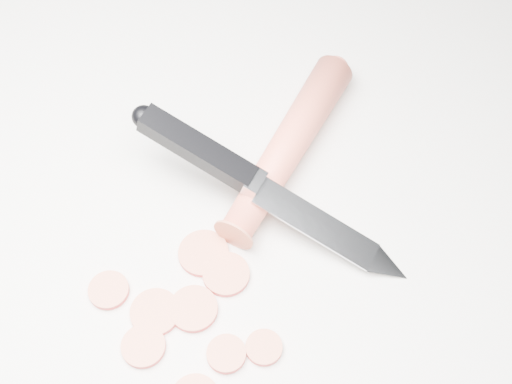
# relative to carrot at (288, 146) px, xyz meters

# --- Properties ---
(ground) EXTENTS (2.40, 2.40, 0.00)m
(ground) POSITION_rel_carrot_xyz_m (-0.06, -0.10, -0.02)
(ground) COLOR silver
(ground) RESTS_ON ground
(carrot) EXTENTS (0.09, 0.20, 0.03)m
(carrot) POSITION_rel_carrot_xyz_m (0.00, 0.00, 0.00)
(carrot) COLOR #E2533D
(carrot) RESTS_ON ground
(carrot_slice_0) EXTENTS (0.04, 0.04, 0.01)m
(carrot_slice_0) POSITION_rel_carrot_xyz_m (-0.05, -0.11, -0.02)
(carrot_slice_0) COLOR #C66041
(carrot_slice_0) RESTS_ON ground
(carrot_slice_1) EXTENTS (0.03, 0.03, 0.01)m
(carrot_slice_1) POSITION_rel_carrot_xyz_m (-0.02, -0.19, -0.01)
(carrot_slice_1) COLOR #C66041
(carrot_slice_1) RESTS_ON ground
(carrot_slice_2) EXTENTS (0.04, 0.04, 0.01)m
(carrot_slice_2) POSITION_rel_carrot_xyz_m (-0.08, -0.16, -0.02)
(carrot_slice_2) COLOR #C66041
(carrot_slice_2) RESTS_ON ground
(carrot_slice_3) EXTENTS (0.04, 0.04, 0.01)m
(carrot_slice_3) POSITION_rel_carrot_xyz_m (-0.05, -0.15, -0.01)
(carrot_slice_3) COLOR #C66041
(carrot_slice_3) RESTS_ON ground
(carrot_slice_4) EXTENTS (0.04, 0.04, 0.01)m
(carrot_slice_4) POSITION_rel_carrot_xyz_m (-0.03, -0.12, -0.02)
(carrot_slice_4) COLOR #C66041
(carrot_slice_4) RESTS_ON ground
(carrot_slice_5) EXTENTS (0.03, 0.03, 0.01)m
(carrot_slice_5) POSITION_rel_carrot_xyz_m (-0.12, -0.15, -0.02)
(carrot_slice_5) COLOR #C66041
(carrot_slice_5) RESTS_ON ground
(carrot_slice_6) EXTENTS (0.03, 0.03, 0.01)m
(carrot_slice_6) POSITION_rel_carrot_xyz_m (0.01, -0.18, -0.02)
(carrot_slice_6) COLOR #C66041
(carrot_slice_6) RESTS_ON ground
(carrot_slice_7) EXTENTS (0.03, 0.03, 0.01)m
(carrot_slice_7) POSITION_rel_carrot_xyz_m (-0.08, -0.19, -0.02)
(carrot_slice_7) COLOR #C66041
(carrot_slice_7) RESTS_ON ground
(kitchen_knife) EXTENTS (0.25, 0.11, 0.07)m
(kitchen_knife) POSITION_rel_carrot_xyz_m (-0.01, -0.06, 0.02)
(kitchen_knife) COLOR #BABCC1
(kitchen_knife) RESTS_ON ground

